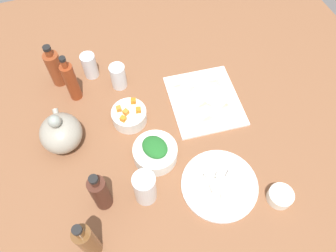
% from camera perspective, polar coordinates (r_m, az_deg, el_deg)
% --- Properties ---
extents(tabletop, '(1.90, 1.90, 0.03)m').
position_cam_1_polar(tabletop, '(1.20, 0.00, -1.63)').
color(tabletop, brown).
rests_on(tabletop, ground).
extents(cutting_board, '(0.31, 0.28, 0.01)m').
position_cam_1_polar(cutting_board, '(1.27, 6.41, 4.43)').
color(cutting_board, white).
rests_on(cutting_board, tabletop).
extents(plate_tofu, '(0.25, 0.25, 0.01)m').
position_cam_1_polar(plate_tofu, '(1.10, 8.99, -10.15)').
color(plate_tofu, white).
rests_on(plate_tofu, tabletop).
extents(bowl_greens, '(0.15, 0.15, 0.06)m').
position_cam_1_polar(bowl_greens, '(1.11, -2.24, -4.74)').
color(bowl_greens, white).
rests_on(bowl_greens, tabletop).
extents(bowl_carrots, '(0.13, 0.13, 0.06)m').
position_cam_1_polar(bowl_carrots, '(1.20, -6.77, 1.76)').
color(bowl_carrots, white).
rests_on(bowl_carrots, tabletop).
extents(bowl_small_side, '(0.08, 0.08, 0.04)m').
position_cam_1_polar(bowl_small_side, '(1.12, 19.04, -11.55)').
color(bowl_small_side, white).
rests_on(bowl_small_side, tabletop).
extents(teapot, '(0.17, 0.14, 0.15)m').
position_cam_1_polar(teapot, '(1.17, -18.24, -1.11)').
color(teapot, '#9B9687').
rests_on(teapot, tabletop).
extents(bottle_0, '(0.05, 0.05, 0.20)m').
position_cam_1_polar(bottle_0, '(1.02, -11.78, -11.37)').
color(bottle_0, '#4A251A').
rests_on(bottle_0, tabletop).
extents(bottle_1, '(0.05, 0.05, 0.21)m').
position_cam_1_polar(bottle_1, '(1.26, -16.60, 7.51)').
color(bottle_1, maroon).
rests_on(bottle_1, tabletop).
extents(bottle_2, '(0.05, 0.05, 0.22)m').
position_cam_1_polar(bottle_2, '(0.97, -13.92, -18.96)').
color(bottle_2, brown).
rests_on(bottle_2, tabletop).
extents(bottle_3, '(0.06, 0.06, 0.19)m').
position_cam_1_polar(bottle_3, '(1.34, -19.12, 9.58)').
color(bottle_3, brown).
rests_on(bottle_3, tabletop).
extents(drinking_glass_0, '(0.07, 0.07, 0.14)m').
position_cam_1_polar(drinking_glass_0, '(1.02, -4.06, -10.74)').
color(drinking_glass_0, white).
rests_on(drinking_glass_0, tabletop).
extents(drinking_glass_1, '(0.06, 0.06, 0.10)m').
position_cam_1_polar(drinking_glass_1, '(1.29, -8.70, 8.57)').
color(drinking_glass_1, white).
rests_on(drinking_glass_1, tabletop).
extents(drinking_glass_2, '(0.06, 0.06, 0.11)m').
position_cam_1_polar(drinking_glass_2, '(1.34, -13.55, 10.23)').
color(drinking_glass_2, white).
rests_on(drinking_glass_2, tabletop).
extents(carrot_cube_0, '(0.02, 0.02, 0.02)m').
position_cam_1_polar(carrot_cube_0, '(1.18, -8.62, 3.01)').
color(carrot_cube_0, orange).
rests_on(carrot_cube_0, bowl_carrots).
extents(carrot_cube_1, '(0.02, 0.02, 0.02)m').
position_cam_1_polar(carrot_cube_1, '(1.17, -7.38, 2.43)').
color(carrot_cube_1, orange).
rests_on(carrot_cube_1, bowl_carrots).
extents(carrot_cube_2, '(0.02, 0.02, 0.02)m').
position_cam_1_polar(carrot_cube_2, '(1.19, -6.09, 4.37)').
color(carrot_cube_2, orange).
rests_on(carrot_cube_2, bowl_carrots).
extents(carrot_cube_3, '(0.02, 0.02, 0.02)m').
position_cam_1_polar(carrot_cube_3, '(1.17, -5.20, 2.80)').
color(carrot_cube_3, orange).
rests_on(carrot_cube_3, bowl_carrots).
extents(carrot_cube_4, '(0.03, 0.03, 0.02)m').
position_cam_1_polar(carrot_cube_4, '(1.15, -7.86, 1.27)').
color(carrot_cube_4, orange).
rests_on(carrot_cube_4, bowl_carrots).
extents(chopped_greens_mound, '(0.12, 0.11, 0.03)m').
position_cam_1_polar(chopped_greens_mound, '(1.08, -2.32, -3.69)').
color(chopped_greens_mound, '#226A28').
rests_on(chopped_greens_mound, bowl_greens).
extents(tofu_cube_0, '(0.02, 0.02, 0.02)m').
position_cam_1_polar(tofu_cube_0, '(1.08, 7.99, -10.74)').
color(tofu_cube_0, silver).
rests_on(tofu_cube_0, plate_tofu).
extents(tofu_cube_1, '(0.03, 0.03, 0.02)m').
position_cam_1_polar(tofu_cube_1, '(1.09, 7.03, -8.51)').
color(tofu_cube_1, white).
rests_on(tofu_cube_1, plate_tofu).
extents(tofu_cube_2, '(0.03, 0.03, 0.02)m').
position_cam_1_polar(tofu_cube_2, '(1.10, 8.95, -8.69)').
color(tofu_cube_2, white).
rests_on(tofu_cube_2, plate_tofu).
extents(tofu_cube_3, '(0.03, 0.03, 0.02)m').
position_cam_1_polar(tofu_cube_3, '(1.11, 10.84, -8.40)').
color(tofu_cube_3, white).
rests_on(tofu_cube_3, plate_tofu).
extents(tofu_cube_4, '(0.03, 0.03, 0.02)m').
position_cam_1_polar(tofu_cube_4, '(1.07, 9.75, -12.09)').
color(tofu_cube_4, white).
rests_on(tofu_cube_4, plate_tofu).
extents(dumpling_0, '(0.08, 0.08, 0.03)m').
position_cam_1_polar(dumpling_0, '(1.30, 8.07, 7.35)').
color(dumpling_0, beige).
rests_on(dumpling_0, cutting_board).
extents(dumpling_1, '(0.06, 0.07, 0.02)m').
position_cam_1_polar(dumpling_1, '(1.23, 6.66, 3.37)').
color(dumpling_1, beige).
rests_on(dumpling_1, cutting_board).
extents(dumpling_2, '(0.06, 0.06, 0.02)m').
position_cam_1_polar(dumpling_2, '(1.28, 4.63, 6.53)').
color(dumpling_2, beige).
rests_on(dumpling_2, cutting_board).
extents(dumpling_3, '(0.05, 0.05, 0.03)m').
position_cam_1_polar(dumpling_3, '(1.24, 10.45, 3.27)').
color(dumpling_3, beige).
rests_on(dumpling_3, cutting_board).
extents(dumpling_4, '(0.08, 0.07, 0.02)m').
position_cam_1_polar(dumpling_4, '(1.19, 7.25, 0.78)').
color(dumpling_4, beige).
rests_on(dumpling_4, cutting_board).
extents(dumpling_5, '(0.08, 0.08, 0.02)m').
position_cam_1_polar(dumpling_5, '(1.28, 1.87, 6.54)').
color(dumpling_5, beige).
rests_on(dumpling_5, cutting_board).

